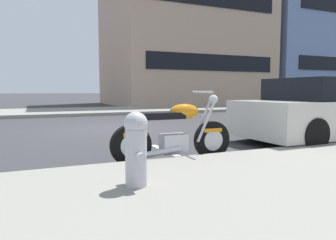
{
  "coord_description": "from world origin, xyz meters",
  "views": [
    {
      "loc": [
        -2.23,
        -8.99,
        1.11
      ],
      "look_at": [
        -0.27,
        -4.47,
        0.65
      ],
      "focal_mm": 33.55,
      "sensor_mm": 36.0,
      "label": 1
    }
  ],
  "objects_px": {
    "parked_car_second_in_row": "(327,111)",
    "parked_motorcycle": "(175,135)",
    "fire_hydrant": "(136,147)",
    "car_opposite_curb": "(308,98)"
  },
  "relations": [
    {
      "from": "parked_car_second_in_row",
      "to": "parked_motorcycle",
      "type": "bearing_deg",
      "value": -173.36
    },
    {
      "from": "parked_motorcycle",
      "to": "fire_hydrant",
      "type": "height_order",
      "value": "parked_motorcycle"
    },
    {
      "from": "parked_car_second_in_row",
      "to": "car_opposite_curb",
      "type": "xyz_separation_m",
      "value": [
        7.94,
        7.88,
        0.03
      ]
    },
    {
      "from": "parked_motorcycle",
      "to": "fire_hydrant",
      "type": "bearing_deg",
      "value": -127.1
    },
    {
      "from": "parked_car_second_in_row",
      "to": "car_opposite_curb",
      "type": "relative_size",
      "value": 1.03
    },
    {
      "from": "car_opposite_curb",
      "to": "fire_hydrant",
      "type": "height_order",
      "value": "car_opposite_curb"
    },
    {
      "from": "parked_car_second_in_row",
      "to": "fire_hydrant",
      "type": "bearing_deg",
      "value": -160.65
    },
    {
      "from": "car_opposite_curb",
      "to": "fire_hydrant",
      "type": "xyz_separation_m",
      "value": [
        -13.01,
        -9.87,
        -0.14
      ]
    },
    {
      "from": "car_opposite_curb",
      "to": "parked_car_second_in_row",
      "type": "bearing_deg",
      "value": 41.46
    },
    {
      "from": "parked_motorcycle",
      "to": "car_opposite_curb",
      "type": "relative_size",
      "value": 0.47
    }
  ]
}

